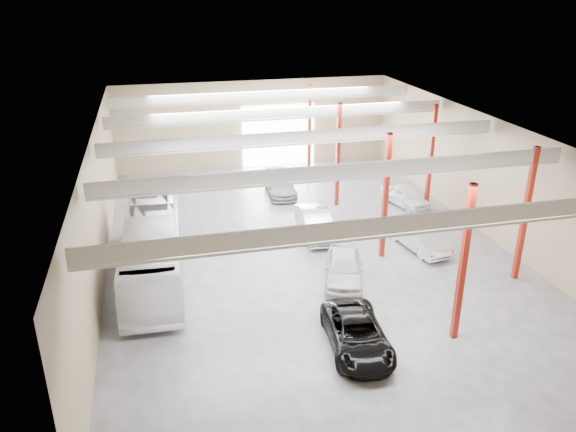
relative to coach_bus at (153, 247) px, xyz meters
name	(u,v)px	position (x,y,z in m)	size (l,w,h in m)	color
depot_shell	(307,162)	(8.63, 1.84, 3.35)	(22.12, 32.12, 7.06)	#48484D
coach_bus	(153,247)	(0.00, 0.00, 0.00)	(2.73, 11.66, 3.25)	white
black_sedan	(357,334)	(7.97, -8.38, -0.93)	(2.31, 5.01, 1.39)	black
car_row_a	(344,268)	(9.28, -2.89, -0.84)	(1.85, 4.59, 1.56)	silver
car_row_b	(316,223)	(9.50, 2.85, -0.82)	(1.69, 4.85, 1.60)	#B7B8BC
car_row_c	(280,185)	(9.05, 10.35, -0.95)	(1.90, 4.67, 1.36)	gray
car_right_near	(419,236)	(14.71, -0.25, -0.88)	(1.57, 4.50, 1.48)	silver
car_right_far	(405,196)	(16.80, 6.09, -0.95)	(1.60, 3.98, 1.36)	white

